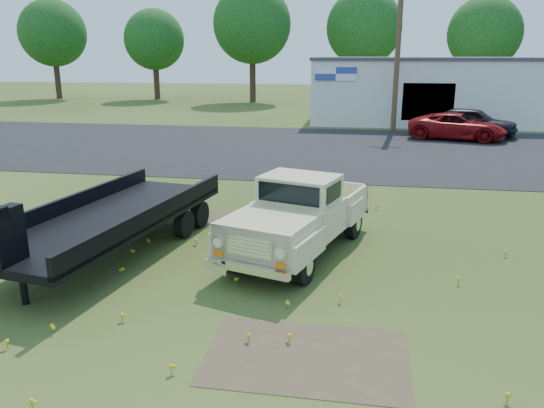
{
  "coord_description": "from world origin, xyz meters",
  "views": [
    {
      "loc": [
        2.15,
        -9.97,
        4.35
      ],
      "look_at": [
        0.3,
        1.0,
        1.2
      ],
      "focal_mm": 35.0,
      "sensor_mm": 36.0,
      "label": 1
    }
  ],
  "objects_px": {
    "vintage_pickup_truck": "(299,215)",
    "flatbed_trailer": "(110,212)",
    "dark_sedan": "(472,122)",
    "red_pickup": "(457,127)"
  },
  "relations": [
    {
      "from": "vintage_pickup_truck",
      "to": "dark_sedan",
      "type": "height_order",
      "value": "vintage_pickup_truck"
    },
    {
      "from": "dark_sedan",
      "to": "red_pickup",
      "type": "bearing_deg",
      "value": 157.94
    },
    {
      "from": "dark_sedan",
      "to": "flatbed_trailer",
      "type": "bearing_deg",
      "value": 165.46
    },
    {
      "from": "vintage_pickup_truck",
      "to": "flatbed_trailer",
      "type": "distance_m",
      "value": 4.22
    },
    {
      "from": "vintage_pickup_truck",
      "to": "dark_sedan",
      "type": "xyz_separation_m",
      "value": [
        7.2,
        19.03,
        -0.11
      ]
    },
    {
      "from": "dark_sedan",
      "to": "vintage_pickup_truck",
      "type": "bearing_deg",
      "value": 174.6
    },
    {
      "from": "red_pickup",
      "to": "vintage_pickup_truck",
      "type": "bearing_deg",
      "value": 174.48
    },
    {
      "from": "flatbed_trailer",
      "to": "red_pickup",
      "type": "xyz_separation_m",
      "value": [
        10.38,
        18.5,
        -0.28
      ]
    },
    {
      "from": "red_pickup",
      "to": "dark_sedan",
      "type": "height_order",
      "value": "dark_sedan"
    },
    {
      "from": "red_pickup",
      "to": "dark_sedan",
      "type": "distance_m",
      "value": 1.6
    }
  ]
}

